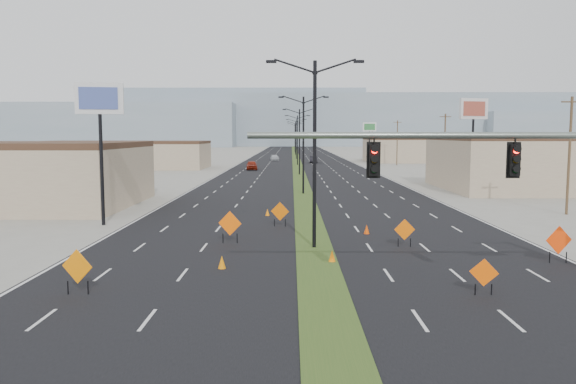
{
  "coord_description": "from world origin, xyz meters",
  "views": [
    {
      "loc": [
        -1.24,
        -17.99,
        6.12
      ],
      "look_at": [
        -1.41,
        10.58,
        3.2
      ],
      "focal_mm": 35.0,
      "sensor_mm": 36.0,
      "label": 1
    }
  ],
  "objects_px": {
    "car_far": "(275,158)",
    "construction_sign_3": "(405,231)",
    "construction_sign_2": "(280,212)",
    "streetlight_0": "(315,148)",
    "construction_sign_1": "(230,224)",
    "signal_mast": "(566,172)",
    "cone_2": "(367,229)",
    "pole_sign_west": "(100,109)",
    "pole_sign_east_near": "(474,116)",
    "streetlight_6": "(295,137)",
    "construction_sign_4": "(484,274)",
    "cone_0": "(222,262)",
    "pole_sign_east_far": "(369,130)",
    "streetlight_5": "(295,137)",
    "streetlight_2": "(299,139)",
    "cone_3": "(267,212)",
    "streetlight_4": "(296,138)",
    "construction_sign_5": "(559,241)",
    "construction_sign_0": "(77,268)",
    "car_left": "(252,165)",
    "cone_1": "(332,256)",
    "streetlight_3": "(297,138)",
    "car_mid": "(314,159)",
    "streetlight_1": "(303,142)"
  },
  "relations": [
    {
      "from": "streetlight_4",
      "to": "cone_1",
      "type": "height_order",
      "value": "streetlight_4"
    },
    {
      "from": "streetlight_5",
      "to": "cone_1",
      "type": "bearing_deg",
      "value": -89.71
    },
    {
      "from": "streetlight_2",
      "to": "construction_sign_4",
      "type": "bearing_deg",
      "value": -84.63
    },
    {
      "from": "cone_2",
      "to": "pole_sign_east_far",
      "type": "xyz_separation_m",
      "value": [
        11.75,
        84.24,
        6.77
      ]
    },
    {
      "from": "car_far",
      "to": "construction_sign_3",
      "type": "xyz_separation_m",
      "value": [
        10.19,
        -103.01,
        0.25
      ]
    },
    {
      "from": "construction_sign_5",
      "to": "construction_sign_0",
      "type": "bearing_deg",
      "value": -176.21
    },
    {
      "from": "streetlight_6",
      "to": "car_far",
      "type": "distance_m",
      "value": 65.07
    },
    {
      "from": "car_far",
      "to": "construction_sign_3",
      "type": "bearing_deg",
      "value": -91.06
    },
    {
      "from": "construction_sign_2",
      "to": "construction_sign_3",
      "type": "height_order",
      "value": "construction_sign_2"
    },
    {
      "from": "construction_sign_0",
      "to": "construction_sign_4",
      "type": "distance_m",
      "value": 15.55
    },
    {
      "from": "streetlight_2",
      "to": "construction_sign_1",
      "type": "height_order",
      "value": "streetlight_2"
    },
    {
      "from": "streetlight_3",
      "to": "construction_sign_2",
      "type": "bearing_deg",
      "value": -91.49
    },
    {
      "from": "car_far",
      "to": "construction_sign_1",
      "type": "distance_m",
      "value": 102.06
    },
    {
      "from": "pole_sign_east_far",
      "to": "cone_0",
      "type": "bearing_deg",
      "value": -99.83
    },
    {
      "from": "construction_sign_1",
      "to": "construction_sign_2",
      "type": "bearing_deg",
      "value": 80.34
    },
    {
      "from": "construction_sign_2",
      "to": "pole_sign_east_near",
      "type": "distance_m",
      "value": 30.46
    },
    {
      "from": "streetlight_0",
      "to": "construction_sign_1",
      "type": "bearing_deg",
      "value": 165.02
    },
    {
      "from": "cone_0",
      "to": "pole_sign_east_far",
      "type": "relative_size",
      "value": 0.07
    },
    {
      "from": "car_left",
      "to": "streetlight_3",
      "type": "bearing_deg",
      "value": 58.08
    },
    {
      "from": "cone_3",
      "to": "streetlight_1",
      "type": "bearing_deg",
      "value": 79.15
    },
    {
      "from": "construction_sign_1",
      "to": "construction_sign_4",
      "type": "relative_size",
      "value": 1.28
    },
    {
      "from": "streetlight_6",
      "to": "construction_sign_4",
      "type": "distance_m",
      "value": 177.16
    },
    {
      "from": "streetlight_1",
      "to": "streetlight_2",
      "type": "distance_m",
      "value": 28.0
    },
    {
      "from": "cone_0",
      "to": "cone_3",
      "type": "distance_m",
      "value": 16.94
    },
    {
      "from": "car_mid",
      "to": "pole_sign_west",
      "type": "xyz_separation_m",
      "value": [
        -17.63,
        -84.2,
        7.05
      ]
    },
    {
      "from": "construction_sign_3",
      "to": "cone_3",
      "type": "distance_m",
      "value": 14.26
    },
    {
      "from": "pole_sign_west",
      "to": "pole_sign_east_near",
      "type": "relative_size",
      "value": 0.97
    },
    {
      "from": "streetlight_4",
      "to": "car_mid",
      "type": "distance_m",
      "value": 20.93
    },
    {
      "from": "streetlight_0",
      "to": "streetlight_3",
      "type": "height_order",
      "value": "same"
    },
    {
      "from": "streetlight_3",
      "to": "construction_sign_5",
      "type": "xyz_separation_m",
      "value": [
        11.5,
        -87.62,
        -4.35
      ]
    },
    {
      "from": "streetlight_6",
      "to": "cone_3",
      "type": "relative_size",
      "value": 18.66
    },
    {
      "from": "construction_sign_3",
      "to": "pole_sign_west",
      "type": "relative_size",
      "value": 0.16
    },
    {
      "from": "construction_sign_5",
      "to": "cone_3",
      "type": "xyz_separation_m",
      "value": [
        -14.55,
        15.7,
        -0.8
      ]
    },
    {
      "from": "signal_mast",
      "to": "streetlight_5",
      "type": "distance_m",
      "value": 150.25
    },
    {
      "from": "signal_mast",
      "to": "car_far",
      "type": "distance_m",
      "value": 114.23
    },
    {
      "from": "pole_sign_west",
      "to": "pole_sign_east_near",
      "type": "xyz_separation_m",
      "value": [
        31.82,
        21.37,
        0.29
      ]
    },
    {
      "from": "signal_mast",
      "to": "construction_sign_1",
      "type": "height_order",
      "value": "signal_mast"
    },
    {
      "from": "cone_2",
      "to": "signal_mast",
      "type": "bearing_deg",
      "value": -70.25
    },
    {
      "from": "streetlight_5",
      "to": "streetlight_0",
      "type": "bearing_deg",
      "value": -90.0
    },
    {
      "from": "construction_sign_1",
      "to": "pole_sign_east_near",
      "type": "xyz_separation_m",
      "value": [
        22.48,
        27.83,
        7.02
      ]
    },
    {
      "from": "construction_sign_0",
      "to": "car_far",
      "type": "bearing_deg",
      "value": 103.68
    },
    {
      "from": "streetlight_6",
      "to": "cone_2",
      "type": "height_order",
      "value": "streetlight_6"
    },
    {
      "from": "construction_sign_1",
      "to": "streetlight_6",
      "type": "bearing_deg",
      "value": 103.84
    },
    {
      "from": "streetlight_4",
      "to": "car_left",
      "type": "relative_size",
      "value": 2.13
    },
    {
      "from": "construction_sign_5",
      "to": "streetlight_4",
      "type": "bearing_deg",
      "value": 85.06
    },
    {
      "from": "streetlight_2",
      "to": "construction_sign_1",
      "type": "xyz_separation_m",
      "value": [
        -4.71,
        -54.74,
        -4.33
      ]
    },
    {
      "from": "signal_mast",
      "to": "cone_2",
      "type": "xyz_separation_m",
      "value": [
        -5.13,
        14.3,
        -4.49
      ]
    },
    {
      "from": "construction_sign_4",
      "to": "streetlight_2",
      "type": "bearing_deg",
      "value": 117.69
    },
    {
      "from": "streetlight_4",
      "to": "construction_sign_2",
      "type": "height_order",
      "value": "streetlight_4"
    },
    {
      "from": "streetlight_0",
      "to": "pole_sign_east_far",
      "type": "xyz_separation_m",
      "value": [
        15.17,
        88.53,
        1.65
      ]
    }
  ]
}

